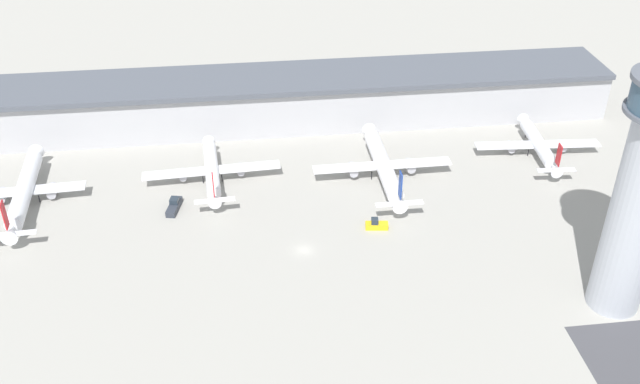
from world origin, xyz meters
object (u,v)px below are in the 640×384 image
object	(u,v)px
airplane_gate_charlie	(212,170)
airplane_gate_delta	(383,165)
service_truck_catering	(174,206)
airplane_gate_bravo	(24,191)
service_truck_baggage	(376,225)
airplane_gate_echo	(539,144)

from	to	relation	value
airplane_gate_charlie	airplane_gate_delta	bearing A→B (deg)	-4.85
airplane_gate_delta	service_truck_catering	world-z (taller)	airplane_gate_delta
airplane_gate_bravo	service_truck_baggage	world-z (taller)	airplane_gate_bravo
airplane_gate_delta	airplane_gate_echo	distance (m)	49.97
airplane_gate_delta	airplane_gate_charlie	bearing A→B (deg)	175.15
airplane_gate_bravo	airplane_gate_delta	size ratio (longest dim) A/B	1.02
service_truck_catering	service_truck_baggage	world-z (taller)	service_truck_catering
service_truck_baggage	airplane_gate_bravo	bearing A→B (deg)	166.06
airplane_gate_delta	service_truck_catering	xyz separation A→B (m)	(-58.95, -8.41, -3.58)
airplane_gate_charlie	service_truck_baggage	xyz separation A→B (m)	(42.39, -27.92, -3.03)
airplane_gate_charlie	airplane_gate_bravo	bearing A→B (deg)	-174.45
service_truck_catering	airplane_gate_charlie	bearing A→B (deg)	50.74
service_truck_catering	service_truck_baggage	size ratio (longest dim) A/B	1.42
airplane_gate_echo	service_truck_baggage	distance (m)	63.98
service_truck_baggage	airplane_gate_echo	bearing A→B (deg)	29.35
airplane_gate_bravo	service_truck_baggage	size ratio (longest dim) A/B	7.19
airplane_gate_charlie	service_truck_catering	world-z (taller)	airplane_gate_charlie
airplane_gate_delta	airplane_gate_echo	xyz separation A→B (m)	(49.39, 7.55, -0.70)
airplane_gate_delta	service_truck_baggage	size ratio (longest dim) A/B	7.09
airplane_gate_charlie	airplane_gate_delta	xyz separation A→B (m)	(48.70, -4.13, 0.59)
airplane_gate_charlie	airplane_gate_echo	size ratio (longest dim) A/B	1.03
airplane_gate_echo	service_truck_catering	distance (m)	109.55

